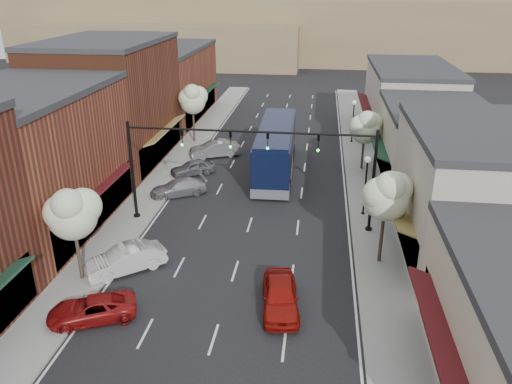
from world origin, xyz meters
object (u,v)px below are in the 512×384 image
(tree_left_near, at_px, (72,212))
(parked_car_c, at_px, (178,188))
(lamp_post_near, at_px, (366,176))
(parked_car_d, at_px, (193,168))
(tree_left_far, at_px, (193,99))
(parked_car_b, at_px, (125,259))
(tree_right_far, at_px, (366,126))
(lamp_post_far, at_px, (353,114))
(red_hatchback, at_px, (280,296))
(parked_car_a, at_px, (92,309))
(signal_mast_right, at_px, (337,165))
(signal_mast_left, at_px, (165,157))
(coach_bus, at_px, (276,148))
(parked_car_e, at_px, (215,149))
(tree_right_near, at_px, (387,194))

(tree_left_near, height_order, parked_car_c, tree_left_near)
(lamp_post_near, bearing_deg, parked_car_d, 155.48)
(tree_left_far, xyz_separation_m, parked_car_b, (2.05, -24.71, -3.85))
(tree_right_far, xyz_separation_m, lamp_post_far, (-0.55, 8.06, -0.99))
(red_hatchback, bearing_deg, parked_car_a, -174.40)
(signal_mast_right, bearing_deg, signal_mast_left, 180.00)
(signal_mast_right, relative_size, lamp_post_near, 1.85)
(coach_bus, height_order, parked_car_e, coach_bus)
(tree_left_near, bearing_deg, signal_mast_left, 71.90)
(signal_mast_left, relative_size, coach_bus, 0.61)
(parked_car_a, bearing_deg, signal_mast_right, 110.20)
(lamp_post_far, xyz_separation_m, parked_car_d, (-14.00, -11.11, -2.36))
(signal_mast_left, bearing_deg, parked_car_e, 88.64)
(tree_left_far, relative_size, lamp_post_near, 1.38)
(coach_bus, distance_m, parked_car_a, 23.04)
(tree_left_far, distance_m, red_hatchback, 29.60)
(coach_bus, bearing_deg, tree_left_near, -117.21)
(tree_left_far, bearing_deg, parked_car_b, -85.25)
(red_hatchback, relative_size, parked_car_d, 1.18)
(red_hatchback, distance_m, parked_car_c, 16.35)
(parked_car_d, relative_size, parked_car_e, 0.81)
(tree_right_near, xyz_separation_m, parked_car_e, (-13.64, 17.88, -3.67))
(tree_right_near, height_order, parked_car_e, tree_right_near)
(coach_bus, relative_size, parked_car_c, 3.08)
(parked_car_c, distance_m, parked_car_e, 9.49)
(tree_right_far, height_order, tree_left_far, tree_left_far)
(signal_mast_right, bearing_deg, parked_car_d, 143.06)
(tree_right_far, xyz_separation_m, lamp_post_near, (-0.55, -9.44, -0.99))
(parked_car_b, xyz_separation_m, parked_car_d, (0.00, 15.66, -0.10))
(signal_mast_right, height_order, signal_mast_left, same)
(parked_car_e, bearing_deg, parked_car_d, -35.24)
(signal_mast_right, height_order, lamp_post_near, signal_mast_right)
(lamp_post_near, distance_m, red_hatchback, 12.91)
(signal_mast_right, xyz_separation_m, signal_mast_left, (-11.24, 0.00, 0.00))
(tree_left_far, distance_m, parked_car_a, 29.56)
(tree_right_far, relative_size, tree_left_far, 0.89)
(signal_mast_left, height_order, tree_right_near, signal_mast_left)
(lamp_post_far, bearing_deg, parked_car_a, -114.12)
(parked_car_a, distance_m, parked_car_b, 4.50)
(tree_right_far, bearing_deg, signal_mast_left, -139.46)
(lamp_post_far, xyz_separation_m, red_hatchback, (-4.93, -29.22, -2.24))
(signal_mast_left, xyz_separation_m, tree_right_far, (13.97, 11.95, -0.63))
(tree_left_far, bearing_deg, lamp_post_far, 7.30)
(parked_car_a, height_order, parked_car_c, parked_car_c)
(tree_left_far, distance_m, parked_car_c, 14.27)
(tree_left_near, distance_m, parked_car_d, 17.44)
(signal_mast_left, relative_size, tree_left_near, 1.44)
(tree_left_far, relative_size, coach_bus, 0.45)
(signal_mast_left, height_order, parked_car_b, signal_mast_left)
(tree_right_far, height_order, parked_car_b, tree_right_far)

